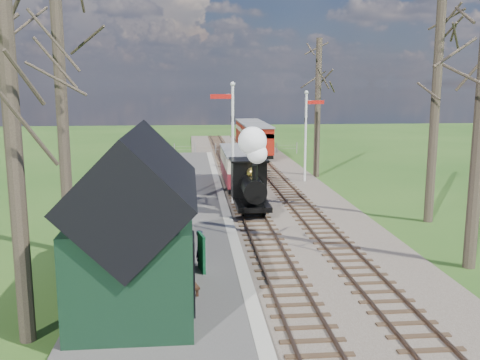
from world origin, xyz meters
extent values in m
ellipsoid|color=#385B23|center=(-25.00, 60.00, -14.76)|extent=(57.60, 36.00, 16.20)
ellipsoid|color=#385B23|center=(10.00, 65.00, -18.04)|extent=(70.40, 44.00, 19.80)
ellipsoid|color=#385B23|center=(35.00, 58.00, -13.12)|extent=(51.20, 32.00, 14.40)
ellipsoid|color=#385B23|center=(-8.00, 70.00, -16.40)|extent=(64.00, 40.00, 18.00)
cube|color=brown|center=(1.30, 22.00, 0.05)|extent=(8.00, 60.00, 0.10)
cube|color=brown|center=(-0.50, 22.00, 0.14)|extent=(0.07, 60.00, 0.12)
cube|color=brown|center=(0.50, 22.00, 0.14)|extent=(0.07, 60.00, 0.12)
cube|color=#38281C|center=(0.00, 22.00, 0.10)|extent=(1.60, 60.00, 0.09)
cube|color=brown|center=(2.10, 22.00, 0.14)|extent=(0.07, 60.00, 0.12)
cube|color=brown|center=(3.10, 22.00, 0.14)|extent=(0.07, 60.00, 0.12)
cube|color=#38281C|center=(2.60, 22.00, 0.10)|extent=(1.60, 60.00, 0.09)
cube|color=#474442|center=(-3.50, 14.00, 0.10)|extent=(5.00, 44.00, 0.20)
cube|color=#B2AD9E|center=(-1.20, 14.00, 0.10)|extent=(0.40, 44.00, 0.21)
cube|color=black|center=(-4.30, 4.00, 1.50)|extent=(3.00, 6.00, 2.60)
cube|color=black|center=(-4.30, 4.00, 3.35)|extent=(3.25, 6.30, 3.25)
cube|color=black|center=(-2.78, 3.00, 1.20)|extent=(0.06, 1.20, 2.00)
cylinder|color=silver|center=(-0.70, 16.00, 3.00)|extent=(0.14, 0.14, 6.00)
sphere|color=silver|center=(-0.70, 16.00, 6.10)|extent=(0.24, 0.24, 0.24)
cube|color=#B7140F|center=(-1.25, 16.00, 5.50)|extent=(1.10, 0.08, 0.22)
cube|color=black|center=(-0.70, 16.00, 4.40)|extent=(0.18, 0.06, 0.30)
cylinder|color=silver|center=(4.30, 22.00, 2.75)|extent=(0.14, 0.14, 5.50)
sphere|color=silver|center=(4.30, 22.00, 5.60)|extent=(0.24, 0.24, 0.24)
cube|color=#B7140F|center=(4.85, 22.00, 5.00)|extent=(1.10, 0.08, 0.22)
cube|color=black|center=(4.30, 22.00, 3.90)|extent=(0.18, 0.06, 0.30)
cylinder|color=#382D23|center=(-6.80, 2.00, 4.50)|extent=(0.39, 0.39, 9.00)
cylinder|color=#382D23|center=(-7.30, 9.00, 5.50)|extent=(0.41, 0.41, 11.00)
cylinder|color=#382D23|center=(7.80, 12.00, 5.00)|extent=(0.40, 0.40, 10.00)
cylinder|color=#382D23|center=(5.50, 24.00, 4.50)|extent=(0.39, 0.39, 9.00)
cube|color=slate|center=(0.30, 36.00, 0.75)|extent=(12.60, 0.02, 0.01)
cube|color=slate|center=(0.30, 36.00, 0.45)|extent=(12.60, 0.02, 0.02)
cylinder|color=slate|center=(0.30, 36.00, 0.50)|extent=(0.08, 0.08, 1.00)
cube|color=black|center=(0.00, 14.08, 0.61)|extent=(1.54, 3.62, 0.23)
cylinder|color=black|center=(0.00, 13.54, 1.42)|extent=(1.00, 2.35, 1.00)
cube|color=black|center=(0.00, 15.17, 1.51)|extent=(1.63, 1.45, 1.81)
cylinder|color=black|center=(0.00, 12.63, 2.24)|extent=(0.25, 0.25, 0.72)
sphere|color=gold|center=(0.00, 13.81, 2.06)|extent=(0.47, 0.47, 0.47)
sphere|color=white|center=(0.10, 12.63, 3.10)|extent=(0.91, 0.91, 0.91)
sphere|color=white|center=(-0.10, 12.72, 3.64)|extent=(1.27, 1.27, 1.27)
cylinder|color=black|center=(-0.50, 12.99, 0.49)|extent=(0.09, 0.58, 0.58)
cylinder|color=black|center=(0.50, 12.99, 0.49)|extent=(0.09, 0.58, 0.58)
cube|color=black|center=(0.00, 20.08, 0.52)|extent=(1.72, 6.34, 0.27)
cube|color=maroon|center=(0.00, 20.08, 1.06)|extent=(1.81, 6.34, 0.81)
cube|color=beige|center=(0.00, 20.08, 1.87)|extent=(1.81, 6.34, 0.81)
cube|color=slate|center=(0.00, 20.08, 2.33)|extent=(1.90, 6.52, 0.11)
cube|color=black|center=(2.60, 32.53, 0.56)|extent=(1.95, 5.13, 0.31)
cube|color=maroon|center=(2.60, 32.53, 1.18)|extent=(2.05, 5.13, 0.92)
cube|color=beige|center=(2.60, 32.53, 2.10)|extent=(2.05, 5.13, 0.92)
cube|color=slate|center=(2.60, 32.53, 2.61)|extent=(2.16, 5.34, 0.12)
cube|color=black|center=(2.60, 38.03, 0.56)|extent=(1.95, 5.13, 0.31)
cube|color=maroon|center=(2.60, 38.03, 1.18)|extent=(2.05, 5.13, 0.92)
cube|color=beige|center=(2.60, 38.03, 2.10)|extent=(2.05, 5.13, 0.92)
cube|color=slate|center=(2.60, 38.03, 2.61)|extent=(2.16, 5.34, 0.12)
cube|color=#104B28|center=(-2.51, 5.97, 0.81)|extent=(0.24, 0.83, 1.21)
cube|color=silver|center=(-2.47, 5.98, 0.81)|extent=(0.16, 0.71, 0.99)
cube|color=#422517|center=(-3.04, 4.47, 0.46)|extent=(0.86, 1.64, 0.07)
cube|color=#422517|center=(-3.23, 4.41, 0.76)|extent=(0.48, 1.53, 0.68)
cube|color=#422517|center=(-2.87, 3.79, 0.31)|extent=(0.07, 0.07, 0.23)
cube|color=#422517|center=(-3.21, 5.14, 0.31)|extent=(0.07, 0.07, 0.23)
imported|color=#1B1C31|center=(-2.53, 6.36, 0.81)|extent=(0.37, 0.49, 1.23)
camera|label=1|loc=(-2.81, -10.46, 6.12)|focal=40.00mm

